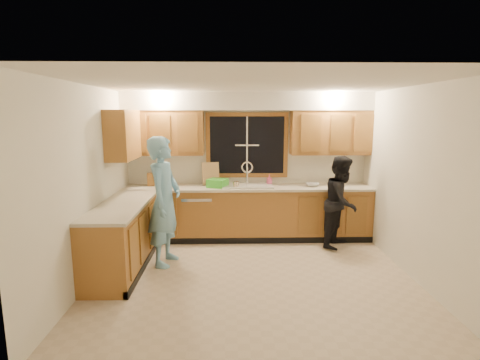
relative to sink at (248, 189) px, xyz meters
name	(u,v)px	position (x,y,z in m)	size (l,w,h in m)	color
floor	(253,277)	(0.00, -1.60, -0.86)	(4.20, 4.20, 0.00)	beige
ceiling	(254,84)	(0.00, -1.60, 1.64)	(4.20, 4.20, 0.00)	white
wall_back	(247,165)	(0.00, 0.30, 0.39)	(4.20, 4.20, 0.00)	white
wall_left	(87,185)	(-2.10, -1.60, 0.39)	(3.80, 3.80, 0.00)	white
wall_right	(416,184)	(2.10, -1.60, 0.39)	(3.80, 3.80, 0.00)	white
base_cabinets_back	(248,213)	(0.00, 0.00, -0.42)	(4.20, 0.60, 0.88)	#A56C2F
base_cabinets_left	(123,238)	(-1.80, -1.25, -0.42)	(0.60, 1.90, 0.88)	#A56C2F
countertop_back	(248,188)	(0.00, -0.02, 0.04)	(4.20, 0.63, 0.04)	beige
countertop_left	(122,206)	(-1.79, -1.25, 0.04)	(0.63, 1.90, 0.04)	beige
upper_cabinets_left	(164,133)	(-1.43, 0.13, 0.96)	(1.35, 0.33, 0.75)	#A56C2F
upper_cabinets_right	(330,133)	(1.43, 0.13, 0.96)	(1.35, 0.33, 0.75)	#A56C2F
upper_cabinets_return	(123,135)	(-1.94, -0.48, 0.96)	(0.33, 0.90, 0.75)	#A56C2F
soffit	(248,101)	(0.00, 0.12, 1.49)	(4.20, 0.35, 0.30)	silver
window_frame	(247,145)	(0.00, 0.29, 0.74)	(1.44, 0.03, 1.14)	black
sink	(248,189)	(0.00, 0.00, 0.00)	(0.86, 0.52, 0.57)	silver
dishwasher	(198,216)	(-0.85, -0.01, -0.45)	(0.60, 0.56, 0.82)	white
stove	(110,252)	(-1.80, -1.82, -0.41)	(0.58, 0.75, 0.90)	white
man	(164,201)	(-1.23, -1.10, 0.05)	(0.67, 0.44, 1.84)	#75B5DD
woman	(342,202)	(1.50, -0.45, -0.12)	(0.72, 0.56, 1.49)	black
knife_block	(151,179)	(-1.67, 0.11, 0.16)	(0.12, 0.10, 0.22)	olive
cutting_board	(211,174)	(-0.64, 0.16, 0.25)	(0.30, 0.02, 0.39)	tan
dish_crate	(218,183)	(-0.51, -0.06, 0.12)	(0.30, 0.28, 0.14)	green
soap_bottle	(269,180)	(0.38, 0.12, 0.15)	(0.08, 0.08, 0.18)	#D45083
bowl	(312,185)	(1.11, -0.03, 0.08)	(0.23, 0.23, 0.06)	silver
can_left	(237,185)	(-0.18, -0.12, 0.11)	(0.06, 0.06, 0.11)	beige
can_right	(235,185)	(-0.22, -0.19, 0.11)	(0.06, 0.06, 0.11)	beige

